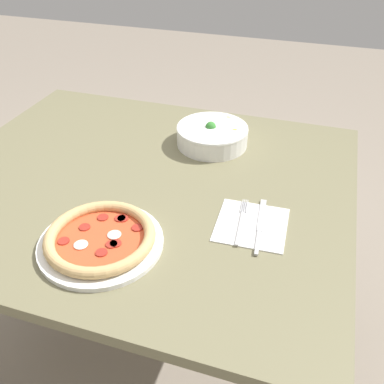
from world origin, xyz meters
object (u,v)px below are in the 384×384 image
pizza (101,239)px  fork (241,222)px  bowl (212,134)px  knife (260,228)px

pizza → fork: 0.33m
pizza → fork: bearing=30.8°
bowl → knife: 0.42m
pizza → bowl: (0.11, 0.52, 0.02)m
pizza → bowl: 0.53m
bowl → knife: bearing=-58.7°
fork → knife: (0.05, -0.01, -0.00)m
knife → fork: bearing=76.0°
pizza → fork: (0.28, 0.17, -0.01)m
pizza → knife: size_ratio=1.38×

